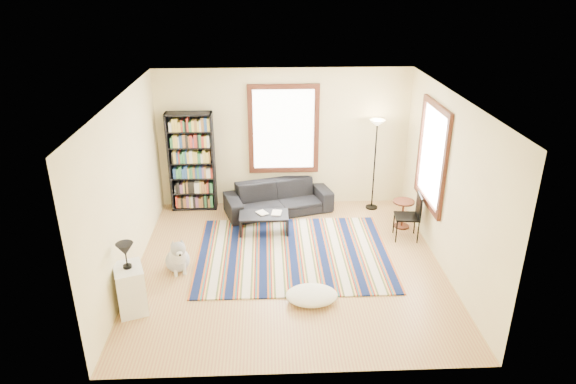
{
  "coord_description": "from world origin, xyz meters",
  "views": [
    {
      "loc": [
        -0.35,
        -7.32,
        4.48
      ],
      "look_at": [
        0.0,
        0.5,
        1.1
      ],
      "focal_mm": 32.0,
      "sensor_mm": 36.0,
      "label": 1
    }
  ],
  "objects_px": {
    "white_cabinet": "(131,289)",
    "floor_lamp": "(374,165)",
    "coffee_table": "(264,223)",
    "dog": "(177,254)",
    "floor_cushion": "(312,295)",
    "folding_chair": "(407,217)",
    "bookshelf": "(192,162)",
    "sofa": "(278,198)",
    "side_table": "(403,214)"
  },
  "relations": [
    {
      "from": "white_cabinet",
      "to": "bookshelf",
      "type": "bearing_deg",
      "value": 62.75
    },
    {
      "from": "white_cabinet",
      "to": "sofa",
      "type": "bearing_deg",
      "value": 36.09
    },
    {
      "from": "bookshelf",
      "to": "dog",
      "type": "xyz_separation_m",
      "value": [
        0.01,
        -2.39,
        -0.7
      ]
    },
    {
      "from": "floor_lamp",
      "to": "floor_cushion",
      "type": "bearing_deg",
      "value": -115.47
    },
    {
      "from": "folding_chair",
      "to": "white_cabinet",
      "type": "xyz_separation_m",
      "value": [
        -4.45,
        -1.96,
        -0.08
      ]
    },
    {
      "from": "folding_chair",
      "to": "white_cabinet",
      "type": "distance_m",
      "value": 4.86
    },
    {
      "from": "bookshelf",
      "to": "sofa",
      "type": "bearing_deg",
      "value": -9.0
    },
    {
      "from": "floor_cushion",
      "to": "folding_chair",
      "type": "bearing_deg",
      "value": 44.93
    },
    {
      "from": "bookshelf",
      "to": "side_table",
      "type": "relative_size",
      "value": 3.7
    },
    {
      "from": "sofa",
      "to": "floor_cushion",
      "type": "height_order",
      "value": "sofa"
    },
    {
      "from": "floor_lamp",
      "to": "white_cabinet",
      "type": "xyz_separation_m",
      "value": [
        -4.09,
        -3.27,
        -0.58
      ]
    },
    {
      "from": "white_cabinet",
      "to": "dog",
      "type": "height_order",
      "value": "white_cabinet"
    },
    {
      "from": "dog",
      "to": "folding_chair",
      "type": "bearing_deg",
      "value": -5.38
    },
    {
      "from": "folding_chair",
      "to": "dog",
      "type": "bearing_deg",
      "value": -161.1
    },
    {
      "from": "floor_lamp",
      "to": "folding_chair",
      "type": "distance_m",
      "value": 1.45
    },
    {
      "from": "bookshelf",
      "to": "coffee_table",
      "type": "distance_m",
      "value": 1.99
    },
    {
      "from": "floor_lamp",
      "to": "coffee_table",
      "type": "bearing_deg",
      "value": -156.51
    },
    {
      "from": "sofa",
      "to": "white_cabinet",
      "type": "height_order",
      "value": "white_cabinet"
    },
    {
      "from": "coffee_table",
      "to": "dog",
      "type": "bearing_deg",
      "value": -137.9
    },
    {
      "from": "floor_cushion",
      "to": "side_table",
      "type": "relative_size",
      "value": 1.43
    },
    {
      "from": "coffee_table",
      "to": "white_cabinet",
      "type": "height_order",
      "value": "white_cabinet"
    },
    {
      "from": "side_table",
      "to": "white_cabinet",
      "type": "height_order",
      "value": "white_cabinet"
    },
    {
      "from": "bookshelf",
      "to": "floor_lamp",
      "type": "xyz_separation_m",
      "value": [
        3.62,
        -0.17,
        -0.07
      ]
    },
    {
      "from": "sofa",
      "to": "dog",
      "type": "relative_size",
      "value": 3.45
    },
    {
      "from": "folding_chair",
      "to": "side_table",
      "type": "bearing_deg",
      "value": 89.4
    },
    {
      "from": "sofa",
      "to": "floor_cushion",
      "type": "xyz_separation_m",
      "value": [
        0.41,
        -3.07,
        -0.21
      ]
    },
    {
      "from": "floor_lamp",
      "to": "folding_chair",
      "type": "relative_size",
      "value": 2.16
    },
    {
      "from": "white_cabinet",
      "to": "folding_chair",
      "type": "bearing_deg",
      "value": 4.33
    },
    {
      "from": "sofa",
      "to": "coffee_table",
      "type": "relative_size",
      "value": 2.32
    },
    {
      "from": "coffee_table",
      "to": "side_table",
      "type": "xyz_separation_m",
      "value": [
        2.62,
        0.09,
        0.09
      ]
    },
    {
      "from": "white_cabinet",
      "to": "dog",
      "type": "xyz_separation_m",
      "value": [
        0.49,
        1.05,
        -0.05
      ]
    },
    {
      "from": "folding_chair",
      "to": "white_cabinet",
      "type": "bearing_deg",
      "value": -150.31
    },
    {
      "from": "sofa",
      "to": "bookshelf",
      "type": "height_order",
      "value": "bookshelf"
    },
    {
      "from": "folding_chair",
      "to": "floor_lamp",
      "type": "bearing_deg",
      "value": 111.18
    },
    {
      "from": "floor_cushion",
      "to": "side_table",
      "type": "bearing_deg",
      "value": 50.19
    },
    {
      "from": "side_table",
      "to": "white_cabinet",
      "type": "xyz_separation_m",
      "value": [
        -4.5,
        -2.4,
        0.08
      ]
    },
    {
      "from": "bookshelf",
      "to": "folding_chair",
      "type": "bearing_deg",
      "value": -20.39
    },
    {
      "from": "folding_chair",
      "to": "coffee_table",
      "type": "bearing_deg",
      "value": 178.17
    },
    {
      "from": "floor_lamp",
      "to": "side_table",
      "type": "distance_m",
      "value": 1.17
    },
    {
      "from": "floor_cushion",
      "to": "white_cabinet",
      "type": "distance_m",
      "value": 2.6
    },
    {
      "from": "sofa",
      "to": "floor_lamp",
      "type": "height_order",
      "value": "floor_lamp"
    },
    {
      "from": "coffee_table",
      "to": "bookshelf",
      "type": "bearing_deg",
      "value": 141.34
    },
    {
      "from": "bookshelf",
      "to": "coffee_table",
      "type": "bearing_deg",
      "value": -38.66
    },
    {
      "from": "coffee_table",
      "to": "dog",
      "type": "relative_size",
      "value": 1.49
    },
    {
      "from": "floor_lamp",
      "to": "side_table",
      "type": "relative_size",
      "value": 3.44
    },
    {
      "from": "sofa",
      "to": "floor_lamp",
      "type": "relative_size",
      "value": 1.12
    },
    {
      "from": "sofa",
      "to": "folding_chair",
      "type": "bearing_deg",
      "value": -44.05
    },
    {
      "from": "coffee_table",
      "to": "folding_chair",
      "type": "distance_m",
      "value": 2.6
    },
    {
      "from": "white_cabinet",
      "to": "floor_lamp",
      "type": "bearing_deg",
      "value": 19.18
    },
    {
      "from": "bookshelf",
      "to": "folding_chair",
      "type": "relative_size",
      "value": 2.33
    }
  ]
}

